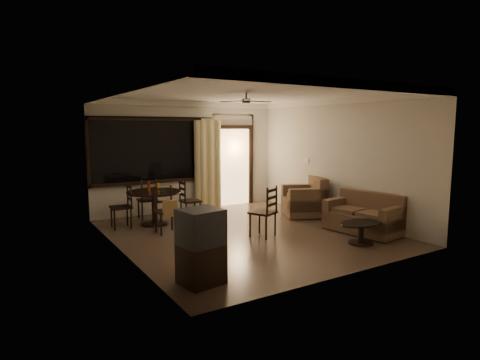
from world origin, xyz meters
TOP-DOWN VIEW (x-y plane):
  - ground at (0.00, 0.00)m, footprint 5.50×5.50m
  - room_shell at (0.59, 1.77)m, footprint 5.50×6.70m
  - dining_table at (-1.32, 1.69)m, footprint 1.19×1.19m
  - dining_chair_west at (-2.04, 1.74)m, footprint 0.44×0.44m
  - dining_chair_east at (-0.49, 1.64)m, footprint 0.44×0.44m
  - dining_chair_south at (-1.38, 0.84)m, footprint 0.44×0.50m
  - dining_chair_north at (-1.28, 2.29)m, footprint 0.44×0.44m
  - tv_cabinet at (-1.96, -1.92)m, footprint 0.62×0.57m
  - sofa at (2.11, -1.22)m, footprint 0.99×1.58m
  - armchair at (2.10, 0.58)m, footprint 1.21×1.21m
  - coffee_table at (1.40, -1.76)m, footprint 0.92×0.55m
  - side_chair at (0.15, -0.40)m, footprint 0.59×0.59m

SIDE VIEW (x-z plane):
  - ground at x=0.00m, z-range 0.00..0.00m
  - coffee_table at x=1.40m, z-range 0.07..0.47m
  - dining_chair_west at x=-2.04m, z-range -0.19..0.76m
  - dining_chair_east at x=-0.49m, z-range -0.19..0.76m
  - dining_chair_north at x=-1.28m, z-range -0.19..0.76m
  - side_chair at x=0.15m, z-range -0.20..0.81m
  - dining_chair_south at x=-1.38m, z-range -0.17..0.78m
  - sofa at x=2.11m, z-range -0.08..0.71m
  - armchair at x=2.10m, z-range -0.08..0.84m
  - tv_cabinet at x=-1.96m, z-range 0.00..1.04m
  - dining_table at x=-1.32m, z-range 0.11..1.07m
  - room_shell at x=0.59m, z-range -0.92..4.58m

